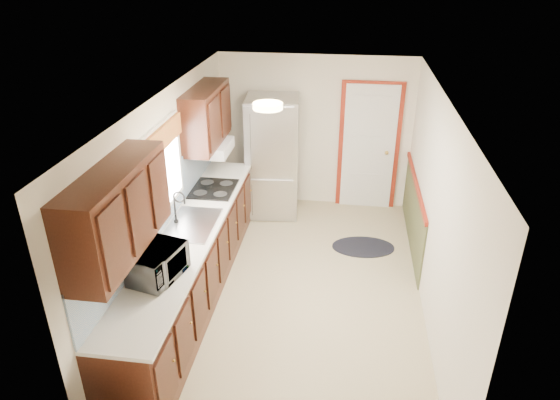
% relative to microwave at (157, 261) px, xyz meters
% --- Properties ---
extents(room_shell, '(3.20, 5.20, 2.52)m').
position_rel_microwave_xyz_m(room_shell, '(1.20, 1.25, 0.07)').
color(room_shell, tan).
rests_on(room_shell, ground).
extents(kitchen_run, '(0.63, 4.00, 2.20)m').
position_rel_microwave_xyz_m(kitchen_run, '(-0.04, 0.96, -0.32)').
color(kitchen_run, black).
rests_on(kitchen_run, ground).
extents(back_wall_trim, '(1.12, 2.30, 2.08)m').
position_rel_microwave_xyz_m(back_wall_trim, '(2.19, 3.46, -0.24)').
color(back_wall_trim, maroon).
rests_on(back_wall_trim, ground).
extents(ceiling_fixture, '(0.30, 0.30, 0.06)m').
position_rel_microwave_xyz_m(ceiling_fixture, '(0.90, 1.05, 1.23)').
color(ceiling_fixture, '#FFD88C').
rests_on(ceiling_fixture, room_shell).
extents(microwave, '(0.43, 0.61, 0.37)m').
position_rel_microwave_xyz_m(microwave, '(0.00, 0.00, 0.00)').
color(microwave, white).
rests_on(microwave, kitchen_run).
extents(refrigerator, '(0.83, 0.80, 1.85)m').
position_rel_microwave_xyz_m(refrigerator, '(0.60, 3.30, -0.20)').
color(refrigerator, '#B7B7BC').
rests_on(refrigerator, ground).
extents(rug, '(0.92, 0.64, 0.01)m').
position_rel_microwave_xyz_m(rug, '(2.03, 2.36, -1.12)').
color(rug, black).
rests_on(rug, ground).
extents(cooktop, '(0.55, 0.66, 0.02)m').
position_rel_microwave_xyz_m(cooktop, '(0.01, 2.00, -0.18)').
color(cooktop, black).
rests_on(cooktop, kitchen_run).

